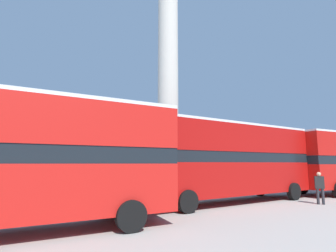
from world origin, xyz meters
TOP-DOWN VIEW (x-y plane):
  - ground_plane at (0.00, 0.00)m, footprint 200.00×200.00m
  - monument_column at (0.00, 0.00)m, footprint 6.00×6.00m
  - bus_b at (0.56, -5.68)m, footprint 11.11×2.79m
  - street_lamp at (-3.97, -3.22)m, footprint 0.44×0.44m
  - pedestrian_near_lamp at (4.11, -8.65)m, footprint 0.42×0.46m

SIDE VIEW (x-z plane):
  - ground_plane at x=0.00m, z-range 0.00..0.00m
  - pedestrian_near_lamp at x=4.11m, z-range 0.10..1.78m
  - bus_b at x=0.56m, z-range 0.23..4.57m
  - street_lamp at x=-3.97m, z-range 0.43..5.70m
  - monument_column at x=0.00m, z-range -4.38..14.68m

